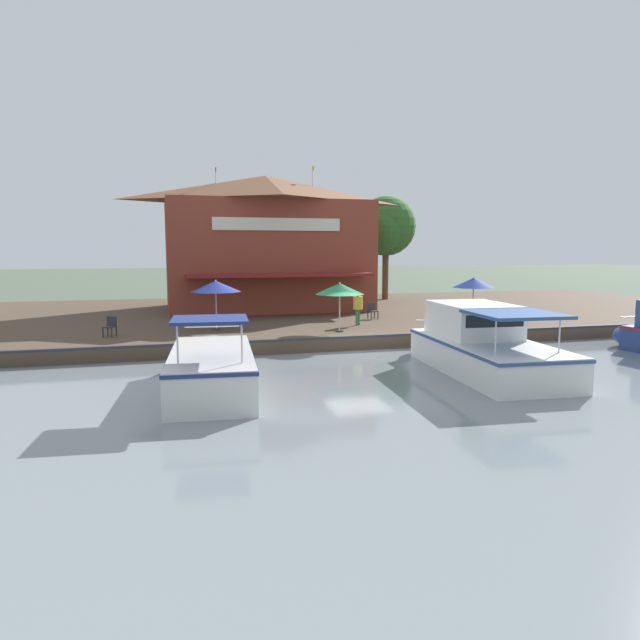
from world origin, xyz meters
The scene contains 14 objects.
ground_plane centered at (0.00, 0.00, 0.00)m, with size 220.00×220.00×0.00m, color #4C5B47.
quay_deck centered at (-11.00, 0.00, 0.30)m, with size 22.00×56.00×0.60m, color #4C3D2D.
quay_edge_fender centered at (-0.10, 0.00, 0.65)m, with size 0.20×50.40×0.10m, color #2D2D33.
waterfront_restaurant centered at (-13.08, -1.59, 4.76)m, with size 9.51×12.66×8.88m.
patio_umbrella_back_row centered at (-4.64, 8.07, 2.54)m, with size 2.19×2.19×2.25m.
patio_umbrella_mid_patio_left centered at (-2.02, -0.23, 2.55)m, with size 2.18×2.18×2.24m.
patio_umbrella_far_corner centered at (-4.13, -5.54, 2.62)m, with size 2.28×2.28×2.31m.
cafe_chair_back_row_seat centered at (-6.09, 2.89, 1.08)m, with size 0.49×0.49×0.85m.
cafe_chair_facing_river centered at (-3.28, 7.84, 1.08)m, with size 0.59×0.59×0.85m.
cafe_chair_beside_entrance centered at (-3.31, -10.12, 1.08)m, with size 0.58×0.58×0.85m.
person_mid_patio centered at (-3.86, 1.29, 1.62)m, with size 0.46×0.46×1.64m.
motorboat_distant_upstream centered at (4.47, 2.89, 0.94)m, with size 8.46×3.58×2.31m.
motorboat_far_downstream centered at (4.68, -6.50, 0.74)m, with size 7.29×3.01×2.39m.
tree_downstream_bank centered at (-16.85, 7.88, 5.84)m, with size 4.56×4.34×7.55m.
Camera 1 is at (22.38, -7.90, 4.36)m, focal length 32.00 mm.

